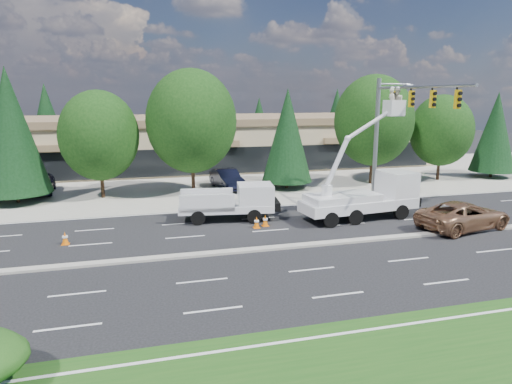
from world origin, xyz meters
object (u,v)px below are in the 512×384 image
object	(u,v)px
minivan	(464,215)
signal_mast	(393,121)
utility_pickup	(233,205)
bucket_truck	(369,191)

from	to	relation	value
minivan	signal_mast	bearing A→B (deg)	-0.81
utility_pickup	bucket_truck	bearing A→B (deg)	-3.73
signal_mast	minivan	world-z (taller)	signal_mast
bucket_truck	minivan	bearing A→B (deg)	-47.58
signal_mast	utility_pickup	distance (m)	12.77
utility_pickup	signal_mast	bearing A→B (deg)	12.88
minivan	utility_pickup	bearing A→B (deg)	55.93
utility_pickup	minivan	size ratio (longest dim) A/B	1.05
signal_mast	minivan	xyz separation A→B (m)	(1.12, -6.44, -5.24)
utility_pickup	minivan	distance (m)	13.92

